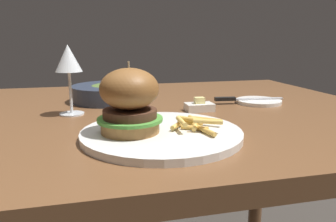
{
  "coord_description": "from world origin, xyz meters",
  "views": [
    {
      "loc": [
        -0.12,
        -0.84,
        0.93
      ],
      "look_at": [
        0.03,
        -0.22,
        0.78
      ],
      "focal_mm": 35.0,
      "sensor_mm": 36.0,
      "label": 1
    }
  ],
  "objects_px": {
    "bread_plate": "(259,101)",
    "table_knife": "(242,99)",
    "butter_dish": "(199,106)",
    "burger_sandwich": "(130,101)",
    "main_plate": "(162,134)",
    "wine_glass": "(68,62)",
    "soup_bowl": "(110,92)"
  },
  "relations": [
    {
      "from": "burger_sandwich",
      "to": "bread_plate",
      "type": "bearing_deg",
      "value": 31.92
    },
    {
      "from": "wine_glass",
      "to": "table_knife",
      "type": "xyz_separation_m",
      "value": [
        0.48,
        0.03,
        -0.12
      ]
    },
    {
      "from": "wine_glass",
      "to": "butter_dish",
      "type": "distance_m",
      "value": 0.35
    },
    {
      "from": "main_plate",
      "to": "wine_glass",
      "type": "xyz_separation_m",
      "value": [
        -0.18,
        0.24,
        0.12
      ]
    },
    {
      "from": "wine_glass",
      "to": "table_knife",
      "type": "distance_m",
      "value": 0.49
    },
    {
      "from": "main_plate",
      "to": "burger_sandwich",
      "type": "xyz_separation_m",
      "value": [
        -0.06,
        0.0,
        0.07
      ]
    },
    {
      "from": "table_knife",
      "to": "soup_bowl",
      "type": "relative_size",
      "value": 0.9
    },
    {
      "from": "wine_glass",
      "to": "soup_bowl",
      "type": "height_order",
      "value": "wine_glass"
    },
    {
      "from": "burger_sandwich",
      "to": "bread_plate",
      "type": "distance_m",
      "value": 0.49
    },
    {
      "from": "main_plate",
      "to": "bread_plate",
      "type": "relative_size",
      "value": 2.39
    },
    {
      "from": "main_plate",
      "to": "burger_sandwich",
      "type": "distance_m",
      "value": 0.09
    },
    {
      "from": "burger_sandwich",
      "to": "bread_plate",
      "type": "height_order",
      "value": "burger_sandwich"
    },
    {
      "from": "bread_plate",
      "to": "main_plate",
      "type": "bearing_deg",
      "value": -143.68
    },
    {
      "from": "bread_plate",
      "to": "table_knife",
      "type": "bearing_deg",
      "value": 173.75
    },
    {
      "from": "butter_dish",
      "to": "table_knife",
      "type": "bearing_deg",
      "value": 21.79
    },
    {
      "from": "table_knife",
      "to": "butter_dish",
      "type": "height_order",
      "value": "butter_dish"
    },
    {
      "from": "table_knife",
      "to": "butter_dish",
      "type": "relative_size",
      "value": 2.83
    },
    {
      "from": "main_plate",
      "to": "wine_glass",
      "type": "relative_size",
      "value": 1.8
    },
    {
      "from": "bread_plate",
      "to": "butter_dish",
      "type": "xyz_separation_m",
      "value": [
        -0.2,
        -0.06,
        0.01
      ]
    },
    {
      "from": "burger_sandwich",
      "to": "soup_bowl",
      "type": "height_order",
      "value": "burger_sandwich"
    },
    {
      "from": "main_plate",
      "to": "wine_glass",
      "type": "distance_m",
      "value": 0.32
    },
    {
      "from": "burger_sandwich",
      "to": "butter_dish",
      "type": "bearing_deg",
      "value": 43.94
    },
    {
      "from": "burger_sandwich",
      "to": "butter_dish",
      "type": "height_order",
      "value": "burger_sandwich"
    },
    {
      "from": "main_plate",
      "to": "soup_bowl",
      "type": "xyz_separation_m",
      "value": [
        -0.07,
        0.39,
        0.02
      ]
    },
    {
      "from": "bread_plate",
      "to": "butter_dish",
      "type": "distance_m",
      "value": 0.21
    },
    {
      "from": "main_plate",
      "to": "soup_bowl",
      "type": "distance_m",
      "value": 0.4
    },
    {
      "from": "soup_bowl",
      "to": "butter_dish",
      "type": "bearing_deg",
      "value": -41.94
    },
    {
      "from": "table_knife",
      "to": "wine_glass",
      "type": "bearing_deg",
      "value": -176.97
    },
    {
      "from": "burger_sandwich",
      "to": "soup_bowl",
      "type": "bearing_deg",
      "value": 91.45
    },
    {
      "from": "bread_plate",
      "to": "soup_bowl",
      "type": "height_order",
      "value": "soup_bowl"
    },
    {
      "from": "burger_sandwich",
      "to": "butter_dish",
      "type": "relative_size",
      "value": 1.84
    },
    {
      "from": "bread_plate",
      "to": "table_knife",
      "type": "distance_m",
      "value": 0.05
    }
  ]
}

